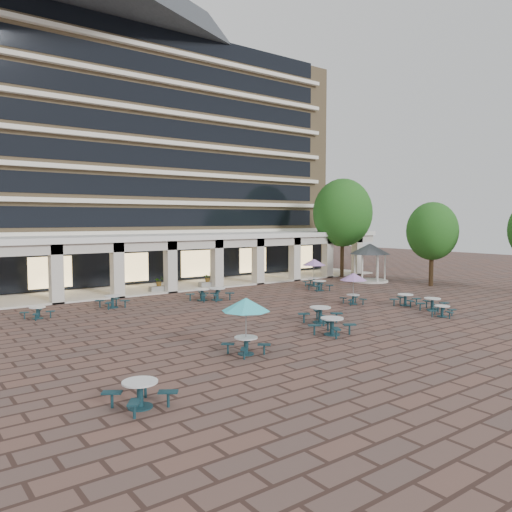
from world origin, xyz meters
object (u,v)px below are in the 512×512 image
object	(u,v)px
picnic_table_1	(320,313)
gazebo	(370,253)
picnic_table_2	(432,303)
planter_right	(208,282)
planter_left	(159,286)
picnic_table_0	(140,392)

from	to	relation	value
picnic_table_1	gazebo	distance (m)	19.31
picnic_table_2	gazebo	bearing A→B (deg)	41.39
picnic_table_1	planter_right	bearing A→B (deg)	69.35
picnic_table_1	planter_left	distance (m)	15.70
planter_left	gazebo	bearing A→B (deg)	-16.06
picnic_table_0	planter_right	distance (m)	26.15
gazebo	planter_right	size ratio (longest dim) A/B	2.45
planter_left	picnic_table_0	bearing A→B (deg)	-117.16
picnic_table_1	picnic_table_2	xyz separation A→B (m)	(8.21, -1.44, -0.07)
planter_right	picnic_table_1	bearing A→B (deg)	-98.47
picnic_table_0	planter_left	size ratio (longest dim) A/B	1.35
planter_left	picnic_table_1	bearing A→B (deg)	-82.49
planter_left	planter_right	bearing A→B (deg)	0.00
planter_left	planter_right	world-z (taller)	planter_right
planter_left	picnic_table_2	bearing A→B (deg)	-58.88
picnic_table_1	planter_left	xyz separation A→B (m)	(-2.05, 15.57, -0.01)
picnic_table_2	planter_left	xyz separation A→B (m)	(-10.27, 17.01, 0.06)
gazebo	planter_right	bearing A→B (deg)	159.27
gazebo	planter_left	xyz separation A→B (m)	(-18.24, 5.25, -2.07)
picnic_table_0	planter_right	xyz separation A→B (m)	(15.26, 21.24, 0.03)
picnic_table_2	gazebo	size ratio (longest dim) A/B	0.53
picnic_table_1	planter_left	size ratio (longest dim) A/B	1.48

